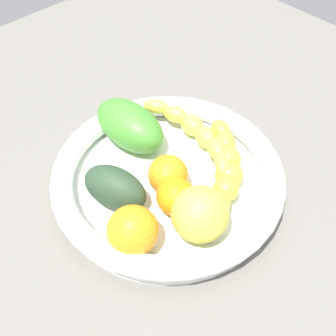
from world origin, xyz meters
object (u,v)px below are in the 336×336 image
fruit_bowl (168,178)px  banana_draped_right (195,131)px  orange_front (133,231)px  orange_mid_left (176,197)px  banana_draped_left (224,172)px  orange_mid_right (168,175)px  mango_green (130,125)px  apple_yellow (200,214)px  avocado_dark (115,188)px

fruit_bowl → banana_draped_right: size_ratio=1.65×
banana_draped_right → orange_front: size_ratio=3.07×
orange_front → orange_mid_left: size_ratio=1.23×
banana_draped_left → orange_front: 16.29cm
banana_draped_left → orange_mid_right: bearing=51.5°
orange_mid_left → mango_green: bearing=-15.9°
banana_draped_right → orange_mid_left: orange_mid_left is taller
orange_mid_right → apple_yellow: 8.65cm
banana_draped_right → mango_green: bearing=44.6°
fruit_bowl → mango_green: mango_green is taller
orange_mid_right → apple_yellow: apple_yellow is taller
orange_front → apple_yellow: size_ratio=0.88×
banana_draped_right → apple_yellow: apple_yellow is taller
orange_mid_left → avocado_dark: bearing=36.6°
fruit_bowl → orange_mid_right: bearing=136.7°
banana_draped_right → mango_green: (7.30, 7.21, 0.97)cm
banana_draped_left → mango_green: (16.13, 3.96, 0.80)cm
banana_draped_right → mango_green: 10.31cm
banana_draped_left → orange_mid_left: orange_mid_left is taller
fruit_bowl → orange_front: orange_front is taller
mango_green → fruit_bowl: bearing=171.6°
fruit_bowl → banana_draped_left: bearing=-136.8°
apple_yellow → fruit_bowl: bearing=-18.2°
fruit_bowl → banana_draped_right: banana_draped_right is taller
banana_draped_left → orange_front: orange_front is taller
fruit_bowl → banana_draped_right: 9.39cm
fruit_bowl → avocado_dark: (2.51, 7.76, 1.96)cm
banana_draped_left → apple_yellow: size_ratio=2.28×
banana_draped_left → orange_mid_left: (1.49, 8.14, 0.06)cm
banana_draped_right → banana_draped_left: bearing=159.8°
fruit_bowl → mango_green: 10.74cm
banana_draped_right → apple_yellow: 16.95cm
banana_draped_right → orange_mid_left: (-7.34, 11.39, 0.23)cm
orange_front → orange_mid_left: (0.53, -8.11, -0.63)cm
apple_yellow → mango_green: size_ratio=0.59×
banana_draped_left → orange_mid_right: size_ratio=3.00×
orange_mid_right → avocado_dark: avocado_dark is taller
orange_mid_left → orange_front: bearing=93.7°
avocado_dark → orange_front: bearing=157.9°
orange_mid_left → orange_mid_right: size_ratio=0.94×
banana_draped_right → orange_front: orange_front is taller
fruit_bowl → orange_mid_right: (-0.85, 0.80, 2.13)cm
orange_mid_right → mango_green: bearing=-11.8°
orange_mid_right → avocado_dark: (3.36, 6.96, -0.16)cm
orange_front → orange_mid_right: (4.03, -9.96, -0.46)cm
banana_draped_left → banana_draped_right: 9.41cm
fruit_bowl → banana_draped_left: (-5.84, -5.48, 1.89)cm
orange_front → mango_green: bearing=-39.0°
orange_front → orange_mid_right: bearing=-68.0°
fruit_bowl → apple_yellow: bearing=161.8°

